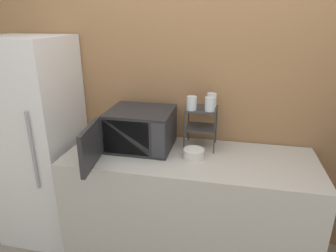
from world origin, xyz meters
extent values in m
cube|color=#9E7047|center=(0.00, 0.74, 1.30)|extent=(8.00, 0.06, 2.60)
cube|color=#B7B2A8|center=(0.00, 0.35, 0.45)|extent=(1.86, 0.70, 0.91)
cube|color=#262628|center=(-0.40, 0.45, 1.06)|extent=(0.49, 0.43, 0.30)
cube|color=#B7B2A8|center=(-0.45, 0.24, 1.06)|extent=(0.35, 0.01, 0.26)
cube|color=#333338|center=(-0.21, 0.23, 1.06)|extent=(0.10, 0.01, 0.27)
cube|color=#262628|center=(-0.63, 0.04, 1.06)|extent=(0.08, 0.38, 0.29)
cylinder|color=#333333|center=(-0.05, 0.43, 1.07)|extent=(0.01, 0.01, 0.32)
cylinder|color=#333333|center=(0.17, 0.43, 1.07)|extent=(0.01, 0.01, 0.32)
cylinder|color=#333333|center=(-0.05, 0.65, 1.07)|extent=(0.01, 0.01, 0.32)
cylinder|color=#333333|center=(0.17, 0.65, 1.07)|extent=(0.01, 0.01, 0.32)
cube|color=#333333|center=(0.06, 0.54, 1.07)|extent=(0.23, 0.22, 0.01)
cube|color=#333333|center=(0.06, 0.54, 1.22)|extent=(0.23, 0.22, 0.01)
cylinder|color=silver|center=(-0.01, 0.48, 1.28)|extent=(0.08, 0.08, 0.10)
cylinder|color=silver|center=(0.13, 0.60, 1.28)|extent=(0.08, 0.08, 0.10)
cylinder|color=silver|center=(0.13, 0.48, 1.28)|extent=(0.08, 0.08, 0.10)
cylinder|color=silver|center=(0.04, 0.33, 0.91)|extent=(0.08, 0.08, 0.01)
cylinder|color=silver|center=(0.04, 0.33, 0.94)|extent=(0.15, 0.15, 0.07)
cube|color=white|center=(-1.30, 0.39, 0.87)|extent=(0.62, 0.61, 1.75)
cylinder|color=#99999E|center=(-1.11, 0.07, 0.96)|extent=(0.02, 0.02, 0.61)
camera|label=1|loc=(0.27, -1.66, 1.89)|focal=32.00mm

